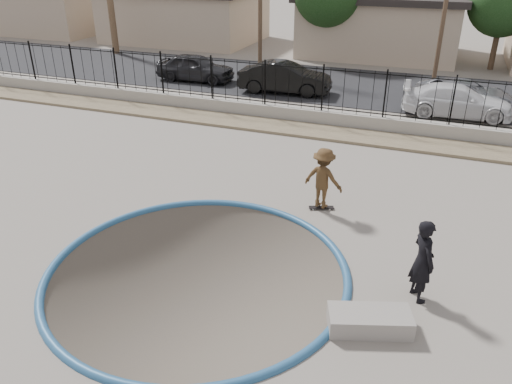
{
  "coord_description": "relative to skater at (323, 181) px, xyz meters",
  "views": [
    {
      "loc": [
        4.65,
        -9.36,
        6.77
      ],
      "look_at": [
        0.28,
        2.0,
        0.72
      ],
      "focal_mm": 35.0,
      "sensor_mm": 36.0,
      "label": 1
    }
  ],
  "objects": [
    {
      "name": "car_b",
      "position": [
        -4.83,
        11.39,
        -0.08
      ],
      "size": [
        4.7,
        1.96,
        1.51
      ],
      "primitive_type": "imported",
      "rotation": [
        0.0,
        0.0,
        1.65
      ],
      "color": "black",
      "rests_on": "street"
    },
    {
      "name": "concrete_ledge",
      "position": [
        2.1,
        -4.5,
        -0.67
      ],
      "size": [
        1.74,
        1.18,
        0.4
      ],
      "primitive_type": "cube",
      "rotation": [
        0.0,
        0.0,
        0.33
      ],
      "color": "gray",
      "rests_on": "ground"
    },
    {
      "name": "car_a",
      "position": [
        -10.16,
        12.0,
        -0.11
      ],
      "size": [
        4.29,
        1.81,
        1.45
      ],
      "primitive_type": "imported",
      "rotation": [
        0.0,
        0.0,
        1.59
      ],
      "color": "black",
      "rests_on": "street"
    },
    {
      "name": "fence",
      "position": [
        -1.9,
        7.3,
        0.63
      ],
      "size": [
        40.0,
        0.04,
        1.8
      ],
      "color": "black",
      "rests_on": "retaining_wall"
    },
    {
      "name": "skater",
      "position": [
        0.0,
        0.0,
        0.0
      ],
      "size": [
        1.23,
        0.86,
        1.74
      ],
      "primitive_type": "imported",
      "rotation": [
        0.0,
        0.0,
        2.93
      ],
      "color": "brown",
      "rests_on": "ground"
    },
    {
      "name": "retaining_wall",
      "position": [
        -1.9,
        7.3,
        -0.57
      ],
      "size": [
        42.0,
        0.45,
        0.6
      ],
      "primitive_type": "cube",
      "color": "gray",
      "rests_on": "ground"
    },
    {
      "name": "house_west",
      "position": [
        -16.9,
        23.5,
        1.1
      ],
      "size": [
        11.6,
        8.6,
        3.9
      ],
      "color": "tan",
      "rests_on": "ground"
    },
    {
      "name": "house_west_far",
      "position": [
        -29.9,
        23.5,
        1.1
      ],
      "size": [
        10.6,
        8.6,
        3.9
      ],
      "color": "tan",
      "rests_on": "ground"
    },
    {
      "name": "videographer",
      "position": [
        2.89,
        -3.14,
        0.06
      ],
      "size": [
        0.74,
        0.81,
        1.87
      ],
      "primitive_type": "imported",
      "rotation": [
        0.0,
        0.0,
        2.13
      ],
      "color": "black",
      "rests_on": "ground"
    },
    {
      "name": "street_tree_mid",
      "position": [
        5.1,
        21.0,
        2.97
      ],
      "size": [
        3.96,
        3.96,
        5.83
      ],
      "color": "#473323",
      "rests_on": "ground"
    },
    {
      "name": "coping_ring",
      "position": [
        -1.9,
        -4.0,
        -0.87
      ],
      "size": [
        7.04,
        7.04,
        0.2
      ],
      "primitive_type": "torus",
      "color": "#27557F",
      "rests_on": "ground"
    },
    {
      "name": "bowl_pit",
      "position": [
        -1.9,
        -4.0,
        -0.87
      ],
      "size": [
        6.84,
        6.84,
        1.8
      ],
      "primitive_type": null,
      "color": "#4C433A",
      "rests_on": "ground"
    },
    {
      "name": "skateboard",
      "position": [
        -0.0,
        0.0,
        -0.82
      ],
      "size": [
        0.72,
        0.42,
        0.06
      ],
      "rotation": [
        0.0,
        0.0,
        0.37
      ],
      "color": "black",
      "rests_on": "ground"
    },
    {
      "name": "rock_strip",
      "position": [
        -1.9,
        6.2,
        -0.82
      ],
      "size": [
        42.0,
        1.6,
        0.11
      ],
      "primitive_type": "cube",
      "color": "#887B59",
      "rests_on": "ground"
    },
    {
      "name": "car_d",
      "position": [
        3.63,
        12.0,
        -0.22
      ],
      "size": [
        4.52,
        2.27,
        1.23
      ],
      "primitive_type": "imported",
      "rotation": [
        0.0,
        0.0,
        1.52
      ],
      "color": "gray",
      "rests_on": "street"
    },
    {
      "name": "street",
      "position": [
        -1.9,
        14.0,
        -0.85
      ],
      "size": [
        90.0,
        8.0,
        0.04
      ],
      "primitive_type": "cube",
      "color": "black",
      "rests_on": "ground"
    },
    {
      "name": "car_c",
      "position": [
        3.33,
        10.41,
        -0.17
      ],
      "size": [
        4.73,
        2.19,
        1.34
      ],
      "primitive_type": "imported",
      "rotation": [
        0.0,
        0.0,
        1.64
      ],
      "color": "white",
      "rests_on": "street"
    },
    {
      "name": "house_center",
      "position": [
        -1.9,
        23.5,
        1.1
      ],
      "size": [
        10.6,
        8.6,
        3.9
      ],
      "color": "tan",
      "rests_on": "ground"
    },
    {
      "name": "ground",
      "position": [
        -1.9,
        9.0,
        -1.97
      ],
      "size": [
        120.0,
        120.0,
        2.2
      ],
      "primitive_type": "cube",
      "color": "slate",
      "rests_on": "ground"
    }
  ]
}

